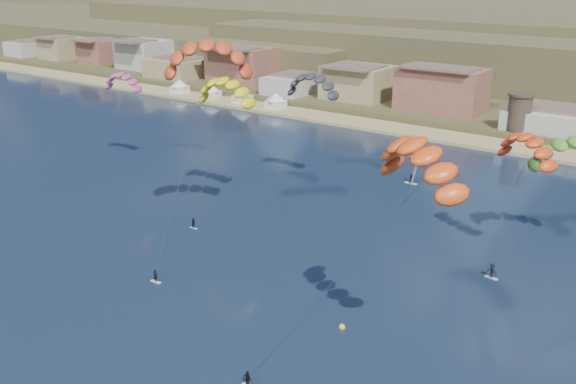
{
  "coord_description": "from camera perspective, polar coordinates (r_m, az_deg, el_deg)",
  "views": [
    {
      "loc": [
        44.88,
        -29.65,
        37.58
      ],
      "look_at": [
        0.0,
        32.0,
        10.0
      ],
      "focal_mm": 39.23,
      "sensor_mm": 36.0,
      "label": 1
    }
  ],
  "objects": [
    {
      "name": "ground",
      "position": [
        65.61,
        -17.38,
        -16.11
      ],
      "size": [
        2400.0,
        2400.0,
        0.0
      ],
      "primitive_type": "plane",
      "color": "black",
      "rests_on": "ground"
    },
    {
      "name": "beach",
      "position": [
        147.67,
        17.2,
        4.34
      ],
      "size": [
        2200.0,
        12.0,
        0.9
      ],
      "color": "tan",
      "rests_on": "ground"
    },
    {
      "name": "town",
      "position": [
        176.28,
        6.83,
        10.09
      ],
      "size": [
        400.0,
        24.0,
        12.0
      ],
      "color": "beige",
      "rests_on": "ground"
    },
    {
      "name": "watchtower",
      "position": [
        152.31,
        20.23,
        6.84
      ],
      "size": [
        5.82,
        5.82,
        8.6
      ],
      "color": "#47382D",
      "rests_on": "ground"
    },
    {
      "name": "beach_tents",
      "position": [
        184.98,
        -5.69,
        9.24
      ],
      "size": [
        43.4,
        6.4,
        5.0
      ],
      "color": "white",
      "rests_on": "ground"
    },
    {
      "name": "kitesurfer_red",
      "position": [
        84.62,
        -7.32,
        12.42
      ],
      "size": [
        12.57,
        19.96,
        30.83
      ],
      "color": "silver",
      "rests_on": "ground"
    },
    {
      "name": "kitesurfer_yellow",
      "position": [
        99.44,
        -5.73,
        9.42
      ],
      "size": [
        10.77,
        13.41,
        22.92
      ],
      "color": "silver",
      "rests_on": "ground"
    },
    {
      "name": "kitesurfer_orange",
      "position": [
        56.1,
        11.98,
        3.26
      ],
      "size": [
        17.31,
        16.53,
        26.62
      ],
      "color": "silver",
      "rests_on": "ground"
    },
    {
      "name": "kitesurfer_green",
      "position": [
        91.32,
        24.3,
        3.52
      ],
      "size": [
        11.62,
        18.87,
        19.8
      ],
      "color": "silver",
      "rests_on": "ground"
    },
    {
      "name": "distant_kite_pink",
      "position": [
        125.74,
        -14.8,
        9.92
      ],
      "size": [
        8.73,
        6.32,
        19.92
      ],
      "color": "#262626",
      "rests_on": "ground"
    },
    {
      "name": "distant_kite_dark",
      "position": [
        108.11,
        2.23,
        10.01
      ],
      "size": [
        10.14,
        6.35,
        22.04
      ],
      "color": "#262626",
      "rests_on": "ground"
    },
    {
      "name": "distant_kite_orange",
      "position": [
        85.84,
        20.9,
        4.14
      ],
      "size": [
        9.83,
        7.85,
        19.22
      ],
      "color": "#262626",
      "rests_on": "ground"
    },
    {
      "name": "windsurfer",
      "position": [
        116.53,
        11.18,
        1.36
      ],
      "size": [
        2.35,
        2.56,
        4.12
      ],
      "color": "silver",
      "rests_on": "ground"
    },
    {
      "name": "buoy",
      "position": [
        70.89,
        4.92,
        -12.09
      ],
      "size": [
        0.72,
        0.72,
        0.72
      ],
      "color": "yellow",
      "rests_on": "ground"
    }
  ]
}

